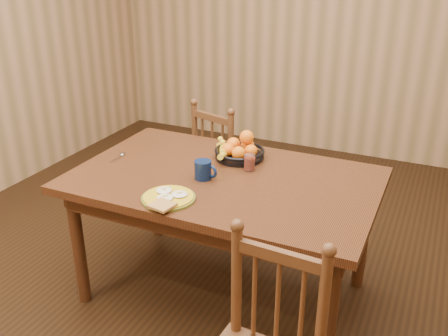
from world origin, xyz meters
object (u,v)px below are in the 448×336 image
at_px(chair_far, 226,165).
at_px(fruit_bowl, 239,150).
at_px(dining_table, 224,191).
at_px(breakfast_plate, 168,198).
at_px(coffee_mug, 204,170).

height_order(chair_far, fruit_bowl, fruit_bowl).
xyz_separation_m(dining_table, chair_far, (-0.36, 0.80, -0.23)).
distance_m(breakfast_plate, coffee_mug, 0.29).
relative_size(coffee_mug, fruit_bowl, 0.41).
distance_m(coffee_mug, fruit_bowl, 0.34).
bearing_deg(breakfast_plate, chair_far, 100.99).
bearing_deg(dining_table, breakfast_plate, -110.49).
height_order(chair_far, coffee_mug, chair_far).
distance_m(dining_table, fruit_bowl, 0.30).
xyz_separation_m(breakfast_plate, fruit_bowl, (0.10, 0.62, 0.03)).
relative_size(dining_table, breakfast_plate, 5.41).
xyz_separation_m(coffee_mug, fruit_bowl, (0.05, 0.34, -0.00)).
distance_m(breakfast_plate, fruit_bowl, 0.63).
xyz_separation_m(dining_table, coffee_mug, (-0.09, -0.07, 0.14)).
bearing_deg(fruit_bowl, dining_table, -83.39).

